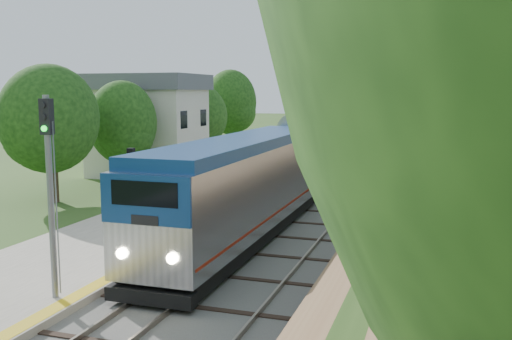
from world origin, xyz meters
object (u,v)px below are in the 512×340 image
(station_building, at_px, (148,124))
(lamppost_far, at_px, (132,203))
(signal_farside, at_px, (404,146))
(signal_gantry, at_px, (389,108))
(train, at_px, (364,132))
(signal_platform, at_px, (50,175))

(station_building, relative_size, lamppost_far, 2.13)
(lamppost_far, height_order, signal_farside, signal_farside)
(signal_gantry, relative_size, lamppost_far, 2.09)
(station_building, bearing_deg, train, 58.71)
(station_building, distance_m, signal_gantry, 29.94)
(lamppost_far, bearing_deg, signal_platform, -82.92)
(train, relative_size, signal_farside, 17.23)
(station_building, height_order, signal_gantry, station_building)
(signal_gantry, bearing_deg, station_building, -123.38)
(station_building, relative_size, signal_platform, 1.39)
(station_building, height_order, lamppost_far, station_building)
(signal_farside, bearing_deg, signal_platform, -115.73)
(lamppost_far, height_order, signal_platform, signal_platform)
(station_building, bearing_deg, signal_platform, -67.02)
(station_building, distance_m, train, 27.01)
(train, distance_m, lamppost_far, 43.39)
(signal_gantry, relative_size, signal_farside, 1.46)
(train, bearing_deg, signal_farside, -78.44)
(signal_gantry, bearing_deg, signal_platform, -95.99)
(train, xyz_separation_m, signal_farside, (6.20, -30.32, 1.38))
(station_building, xyz_separation_m, signal_platform, (11.10, -26.17, 0.09))
(signal_farside, bearing_deg, train, 101.56)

